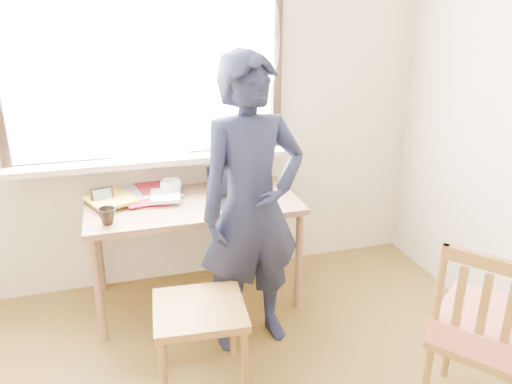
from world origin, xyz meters
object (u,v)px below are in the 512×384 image
object	(u,v)px
work_chair	(200,319)
mug_dark	(107,216)
desk	(194,212)
person	(252,207)
side_chair	(486,329)
laptop	(236,191)
mug_white	(171,188)

from	to	relation	value
work_chair	mug_dark	bearing A→B (deg)	123.91
desk	mug_dark	bearing A→B (deg)	-159.30
work_chair	person	world-z (taller)	person
person	work_chair	bearing A→B (deg)	-148.64
desk	work_chair	xyz separation A→B (m)	(-0.12, -0.81, -0.25)
desk	work_chair	bearing A→B (deg)	-98.49
person	side_chair	bearing A→B (deg)	-54.66
laptop	mug_dark	distance (m)	0.82
mug_dark	person	distance (m)	0.84
laptop	mug_white	world-z (taller)	laptop
mug_white	side_chair	size ratio (longest dim) A/B	0.15
work_chair	side_chair	xyz separation A→B (m)	(1.23, -0.60, 0.10)
mug_white	laptop	bearing A→B (deg)	-25.17
mug_dark	person	bearing A→B (deg)	-21.38
desk	laptop	world-z (taller)	laptop
mug_white	person	distance (m)	0.75
desk	laptop	size ratio (longest dim) A/B	3.68
desk	mug_dark	distance (m)	0.58
side_chair	work_chair	bearing A→B (deg)	154.03
person	mug_white	bearing A→B (deg)	110.91
side_chair	mug_white	bearing A→B (deg)	128.30
desk	mug_dark	xyz separation A→B (m)	(-0.53, -0.20, 0.12)
mug_white	mug_dark	size ratio (longest dim) A/B	1.34
mug_white	mug_dark	bearing A→B (deg)	-139.33
desk	side_chair	xyz separation A→B (m)	(1.11, -1.41, -0.15)
mug_white	work_chair	world-z (taller)	mug_white
person	desk	bearing A→B (deg)	107.67
work_chair	desk	bearing A→B (deg)	81.51
mug_white	work_chair	size ratio (longest dim) A/B	0.28
mug_white	mug_dark	distance (m)	0.54
mug_white	work_chair	bearing A→B (deg)	-89.98
laptop	mug_dark	size ratio (longest dim) A/B	3.57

